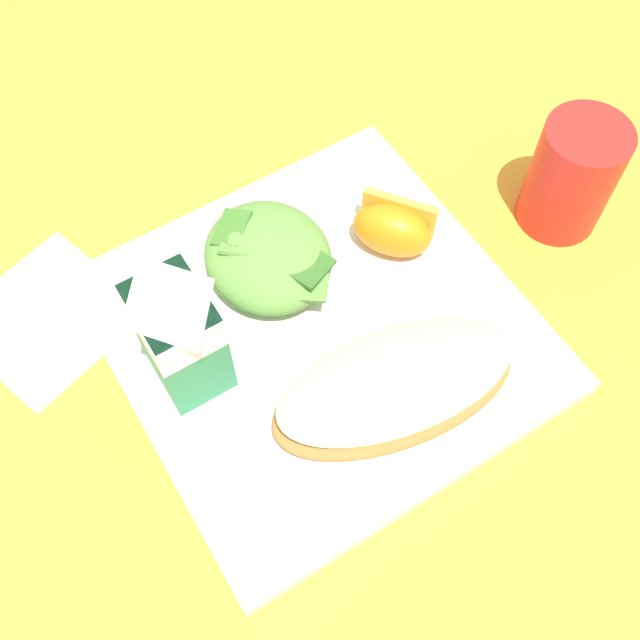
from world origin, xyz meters
TOP-DOWN VIEW (x-y plane):
  - ground at (0.00, 0.00)m, footprint 3.00×3.00m
  - white_plate at (0.00, 0.00)m, footprint 0.28×0.28m
  - cheesy_pizza_bread at (-0.07, -0.01)m, footprint 0.11×0.18m
  - green_salad_pile at (0.06, 0.01)m, footprint 0.11×0.09m
  - milk_carton at (0.02, 0.09)m, footprint 0.06×0.05m
  - orange_wedge_front at (0.03, -0.08)m, footprint 0.07×0.06m
  - paper_napkin at (0.12, 0.16)m, footprint 0.14×0.14m
  - drinking_red_cup at (-0.01, -0.22)m, footprint 0.06×0.06m

SIDE VIEW (x-z plane):
  - ground at x=0.00m, z-range 0.00..0.00m
  - paper_napkin at x=0.12m, z-range 0.00..0.00m
  - white_plate at x=0.00m, z-range 0.00..0.02m
  - cheesy_pizza_bread at x=-0.07m, z-range 0.02..0.05m
  - orange_wedge_front at x=0.03m, z-range 0.02..0.06m
  - green_salad_pile at x=0.06m, z-range 0.02..0.06m
  - drinking_red_cup at x=-0.01m, z-range 0.00..0.09m
  - milk_carton at x=0.02m, z-range 0.02..0.13m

